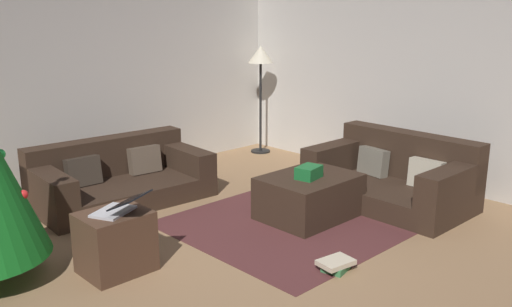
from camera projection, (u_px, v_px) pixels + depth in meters
The scene contains 13 objects.
ground_plane at pixel (249, 271), 4.41m from camera, with size 6.40×6.40×0.00m, color #93704C.
rear_partition at pixel (60, 76), 6.28m from camera, with size 6.40×0.12×2.60m, color beige.
corner_partition at pixel (452, 77), 6.19m from camera, with size 0.12×6.40×2.60m, color beige.
couch_left at pixel (119, 178), 6.02m from camera, with size 1.88×1.09×0.65m.
couch_right at pixel (394, 177), 5.94m from camera, with size 1.02×1.67×0.73m.
ottoman at pixel (309, 196), 5.52m from camera, with size 0.94×0.71×0.43m, color #332319.
gift_box at pixel (309, 172), 5.38m from camera, with size 0.25×0.18×0.12m, color #19662D.
tv_remote at pixel (306, 178), 5.35m from camera, with size 0.05×0.16×0.02m, color black.
side_table at pixel (115, 242), 4.35m from camera, with size 0.52×0.44×0.49m, color #4C3323.
laptop at pixel (119, 207), 4.25m from camera, with size 0.46×0.48×0.18m.
book_stack at pixel (336, 265), 4.40m from camera, with size 0.30×0.23×0.09m.
corner_lamp at pixel (261, 62), 7.80m from camera, with size 0.36×0.36×1.54m.
area_rug at pixel (309, 216), 5.57m from camera, with size 2.60×2.00×0.01m, color #512828.
Camera 1 is at (-2.76, -2.95, 2.02)m, focal length 38.70 mm.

